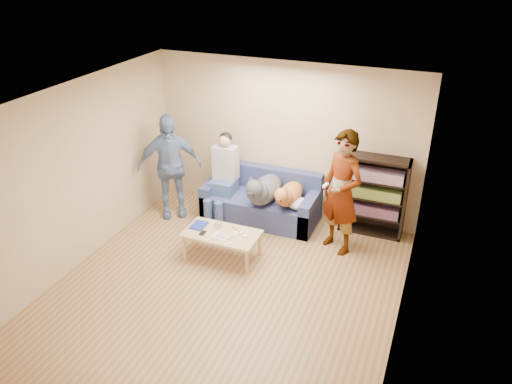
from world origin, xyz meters
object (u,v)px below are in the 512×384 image
at_px(sofa, 262,203).
at_px(person_seated, 223,173).
at_px(person_standing_right, 342,193).
at_px(notebook_blue, 199,225).
at_px(dog_tan, 289,195).
at_px(bookshelf, 374,194).
at_px(camera_silver, 218,226).
at_px(person_standing_left, 169,166).
at_px(dog_gray, 264,190).
at_px(coffee_table, 222,235).

xyz_separation_m(sofa, person_seated, (-0.65, -0.13, 0.49)).
distance_m(person_standing_right, notebook_blue, 2.17).
bearing_deg(dog_tan, bookshelf, 17.17).
height_order(camera_silver, sofa, sofa).
relative_size(person_standing_left, sofa, 0.94).
relative_size(dog_gray, coffee_table, 1.15).
bearing_deg(sofa, notebook_blue, -111.77).
height_order(camera_silver, person_seated, person_seated).
distance_m(person_seated, coffee_table, 1.38).
distance_m(person_standing_right, dog_tan, 1.01).
height_order(person_seated, dog_tan, person_seated).
xyz_separation_m(person_standing_left, coffee_table, (1.36, -0.88, -0.52)).
xyz_separation_m(person_standing_right, bookshelf, (0.38, 0.70, -0.27)).
distance_m(person_standing_right, sofa, 1.64).
xyz_separation_m(camera_silver, dog_tan, (0.75, 1.05, 0.16)).
relative_size(sofa, dog_tan, 1.67).
xyz_separation_m(sofa, coffee_table, (-0.11, -1.34, 0.09)).
height_order(notebook_blue, dog_gray, dog_gray).
relative_size(person_seated, dog_tan, 1.29).
height_order(person_seated, bookshelf, person_seated).
bearing_deg(coffee_table, notebook_blue, 172.87).
bearing_deg(sofa, coffee_table, -94.86).
bearing_deg(coffee_table, person_standing_right, 29.68).
distance_m(person_standing_right, dog_gray, 1.36).
height_order(notebook_blue, dog_tan, dog_tan).
height_order(person_standing_right, camera_silver, person_standing_right).
bearing_deg(person_seated, sofa, 11.10).
distance_m(sofa, dog_tan, 0.63).
relative_size(notebook_blue, sofa, 0.14).
relative_size(person_standing_right, dog_tan, 1.67).
xyz_separation_m(person_standing_left, camera_silver, (1.24, -0.76, -0.45)).
relative_size(person_standing_right, bookshelf, 1.46).
relative_size(sofa, coffee_table, 1.73).
bearing_deg(coffee_table, person_seated, 113.73).
height_order(person_standing_left, notebook_blue, person_standing_left).
xyz_separation_m(dog_gray, dog_tan, (0.40, 0.07, -0.05)).
height_order(person_standing_left, sofa, person_standing_left).
xyz_separation_m(sofa, dog_tan, (0.52, -0.16, 0.33)).
bearing_deg(sofa, dog_gray, -63.32).
bearing_deg(notebook_blue, coffee_table, -7.13).
height_order(sofa, person_seated, person_seated).
distance_m(notebook_blue, coffee_table, 0.41).
bearing_deg(notebook_blue, dog_tan, 47.47).
bearing_deg(camera_silver, dog_gray, 70.37).
bearing_deg(person_standing_left, dog_gray, -27.20).
xyz_separation_m(person_standing_left, notebook_blue, (0.96, -0.83, -0.46)).
bearing_deg(person_standing_right, coffee_table, -119.82).
relative_size(camera_silver, coffee_table, 0.10).
bearing_deg(sofa, bookshelf, 7.40).
bearing_deg(person_standing_right, notebook_blue, -126.41).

